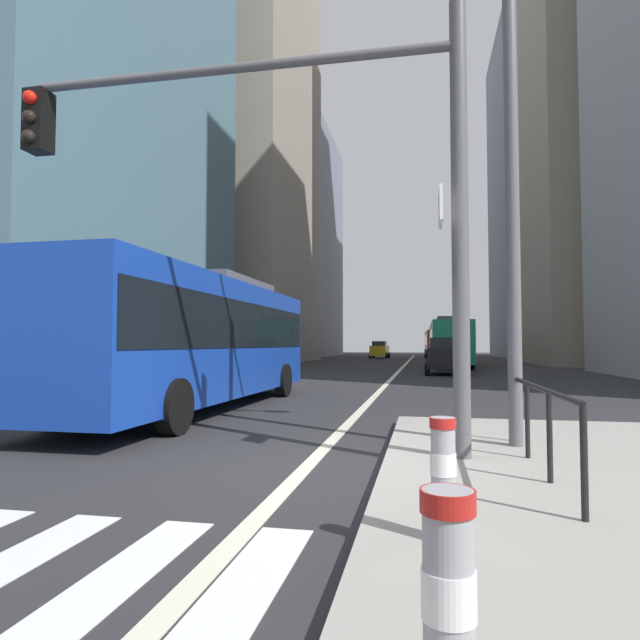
{
  "coord_description": "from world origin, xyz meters",
  "views": [
    {
      "loc": [
        1.52,
        -6.96,
        1.6
      ],
      "look_at": [
        -3.79,
        20.25,
        2.85
      ],
      "focal_mm": 30.15,
      "sensor_mm": 36.0,
      "label": 1
    }
  ],
  "objects_px": {
    "car_receding_near": "(445,356)",
    "street_lamp_post": "(510,93)",
    "city_bus_blue_oncoming": "(198,335)",
    "sedan_white_oncoming": "(87,368)",
    "city_bus_red_distant": "(437,342)",
    "bollard_left": "(443,472)",
    "traffic_signal_gantry": "(295,161)",
    "city_bus_red_receding": "(449,341)",
    "bollard_front": "(449,612)",
    "car_oncoming_mid": "(380,350)"
  },
  "relations": [
    {
      "from": "car_receding_near",
      "to": "street_lamp_post",
      "type": "xyz_separation_m",
      "value": [
        0.23,
        -21.19,
        4.29
      ]
    },
    {
      "from": "city_bus_blue_oncoming",
      "to": "sedan_white_oncoming",
      "type": "bearing_deg",
      "value": 176.96
    },
    {
      "from": "city_bus_red_distant",
      "to": "city_bus_blue_oncoming",
      "type": "bearing_deg",
      "value": -97.77
    },
    {
      "from": "city_bus_red_distant",
      "to": "bollard_left",
      "type": "relative_size",
      "value": 12.76
    },
    {
      "from": "city_bus_red_distant",
      "to": "traffic_signal_gantry",
      "type": "height_order",
      "value": "traffic_signal_gantry"
    },
    {
      "from": "city_bus_red_receding",
      "to": "traffic_signal_gantry",
      "type": "relative_size",
      "value": 1.79
    },
    {
      "from": "city_bus_red_receding",
      "to": "car_receding_near",
      "type": "xyz_separation_m",
      "value": [
        -0.66,
        -9.54,
        -0.85
      ]
    },
    {
      "from": "sedan_white_oncoming",
      "to": "traffic_signal_gantry",
      "type": "distance_m",
      "value": 9.35
    },
    {
      "from": "sedan_white_oncoming",
      "to": "traffic_signal_gantry",
      "type": "height_order",
      "value": "traffic_signal_gantry"
    },
    {
      "from": "car_receding_near",
      "to": "traffic_signal_gantry",
      "type": "bearing_deg",
      "value": -97.14
    },
    {
      "from": "city_bus_red_distant",
      "to": "car_receding_near",
      "type": "xyz_separation_m",
      "value": [
        -0.35,
        -33.52,
        -0.85
      ]
    },
    {
      "from": "city_bus_red_distant",
      "to": "bollard_front",
      "type": "height_order",
      "value": "city_bus_red_distant"
    },
    {
      "from": "city_bus_blue_oncoming",
      "to": "city_bus_red_receding",
      "type": "xyz_separation_m",
      "value": [
        7.19,
        26.44,
        0.0
      ]
    },
    {
      "from": "sedan_white_oncoming",
      "to": "bollard_left",
      "type": "distance_m",
      "value": 12.2
    },
    {
      "from": "city_bus_blue_oncoming",
      "to": "street_lamp_post",
      "type": "height_order",
      "value": "street_lamp_post"
    },
    {
      "from": "city_bus_red_receding",
      "to": "car_receding_near",
      "type": "relative_size",
      "value": 2.82
    },
    {
      "from": "sedan_white_oncoming",
      "to": "car_oncoming_mid",
      "type": "bearing_deg",
      "value": 85.81
    },
    {
      "from": "sedan_white_oncoming",
      "to": "bollard_front",
      "type": "relative_size",
      "value": 4.65
    },
    {
      "from": "city_bus_red_receding",
      "to": "traffic_signal_gantry",
      "type": "xyz_separation_m",
      "value": [
        -3.44,
        -31.73,
        2.3
      ]
    },
    {
      "from": "car_oncoming_mid",
      "to": "car_receding_near",
      "type": "xyz_separation_m",
      "value": [
        6.11,
        -32.09,
        0.0
      ]
    },
    {
      "from": "city_bus_blue_oncoming",
      "to": "car_receding_near",
      "type": "distance_m",
      "value": 18.13
    },
    {
      "from": "city_bus_red_distant",
      "to": "bollard_front",
      "type": "distance_m",
      "value": 60.9
    },
    {
      "from": "car_oncoming_mid",
      "to": "bollard_left",
      "type": "bearing_deg",
      "value": -84.82
    },
    {
      "from": "bollard_front",
      "to": "city_bus_red_receding",
      "type": "bearing_deg",
      "value": 87.49
    },
    {
      "from": "traffic_signal_gantry",
      "to": "bollard_front",
      "type": "bearing_deg",
      "value": -70.66
    },
    {
      "from": "city_bus_red_receding",
      "to": "bollard_left",
      "type": "bearing_deg",
      "value": -92.58
    },
    {
      "from": "car_oncoming_mid",
      "to": "traffic_signal_gantry",
      "type": "height_order",
      "value": "traffic_signal_gantry"
    },
    {
      "from": "city_bus_red_receding",
      "to": "street_lamp_post",
      "type": "relative_size",
      "value": 1.46
    },
    {
      "from": "city_bus_blue_oncoming",
      "to": "car_oncoming_mid",
      "type": "relative_size",
      "value": 2.72
    },
    {
      "from": "city_bus_red_receding",
      "to": "car_receding_near",
      "type": "height_order",
      "value": "city_bus_red_receding"
    },
    {
      "from": "sedan_white_oncoming",
      "to": "bollard_front",
      "type": "distance_m",
      "value": 13.75
    },
    {
      "from": "sedan_white_oncoming",
      "to": "bollard_left",
      "type": "xyz_separation_m",
      "value": [
        8.77,
        -8.47,
        -0.34
      ]
    },
    {
      "from": "car_oncoming_mid",
      "to": "car_receding_near",
      "type": "height_order",
      "value": "same"
    },
    {
      "from": "traffic_signal_gantry",
      "to": "car_oncoming_mid",
      "type": "bearing_deg",
      "value": 93.51
    },
    {
      "from": "city_bus_red_receding",
      "to": "street_lamp_post",
      "type": "bearing_deg",
      "value": -90.79
    },
    {
      "from": "bollard_front",
      "to": "bollard_left",
      "type": "height_order",
      "value": "bollard_front"
    },
    {
      "from": "street_lamp_post",
      "to": "city_bus_blue_oncoming",
      "type": "bearing_deg",
      "value": 147.56
    },
    {
      "from": "sedan_white_oncoming",
      "to": "city_bus_red_distant",
      "type": "bearing_deg",
      "value": 78.71
    },
    {
      "from": "city_bus_red_distant",
      "to": "bollard_left",
      "type": "distance_m",
      "value": 58.73
    },
    {
      "from": "city_bus_blue_oncoming",
      "to": "street_lamp_post",
      "type": "xyz_separation_m",
      "value": [
        6.77,
        -4.3,
        3.45
      ]
    },
    {
      "from": "city_bus_red_distant",
      "to": "bollard_front",
      "type": "bearing_deg",
      "value": -91.23
    },
    {
      "from": "city_bus_red_distant",
      "to": "car_receding_near",
      "type": "distance_m",
      "value": 33.53
    },
    {
      "from": "car_oncoming_mid",
      "to": "bollard_front",
      "type": "xyz_separation_m",
      "value": [
        5.14,
        -59.45,
        -0.32
      ]
    },
    {
      "from": "traffic_signal_gantry",
      "to": "street_lamp_post",
      "type": "height_order",
      "value": "street_lamp_post"
    },
    {
      "from": "car_receding_near",
      "to": "bollard_front",
      "type": "height_order",
      "value": "car_receding_near"
    },
    {
      "from": "bollard_front",
      "to": "city_bus_red_distant",
      "type": "bearing_deg",
      "value": 88.77
    },
    {
      "from": "car_oncoming_mid",
      "to": "city_bus_red_receding",
      "type": "bearing_deg",
      "value": -73.3
    },
    {
      "from": "car_oncoming_mid",
      "to": "bollard_front",
      "type": "relative_size",
      "value": 4.35
    },
    {
      "from": "city_bus_red_distant",
      "to": "traffic_signal_gantry",
      "type": "distance_m",
      "value": 55.84
    },
    {
      "from": "city_bus_blue_oncoming",
      "to": "bollard_left",
      "type": "bearing_deg",
      "value": -55.88
    }
  ]
}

